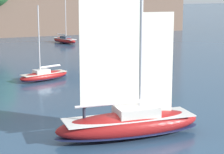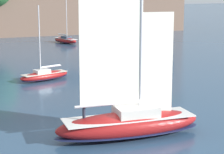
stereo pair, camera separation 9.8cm
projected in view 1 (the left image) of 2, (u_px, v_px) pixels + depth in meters
name	position (u px, v px, depth m)	size (l,w,h in m)	color
ground_plane	(129.00, 137.00, 28.72)	(400.00, 400.00, 0.00)	#2D4C6B
sailboat_main	(129.00, 121.00, 28.51)	(10.04, 3.27, 13.63)	maroon
sailboat_moored_far_slip	(65.00, 40.00, 76.40)	(3.64, 6.14, 8.18)	maroon
sailboat_moored_outer_mooring	(44.00, 75.00, 45.92)	(5.92, 3.28, 7.86)	maroon
channel_buoy	(162.00, 90.00, 38.54)	(1.04, 1.04, 1.90)	green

